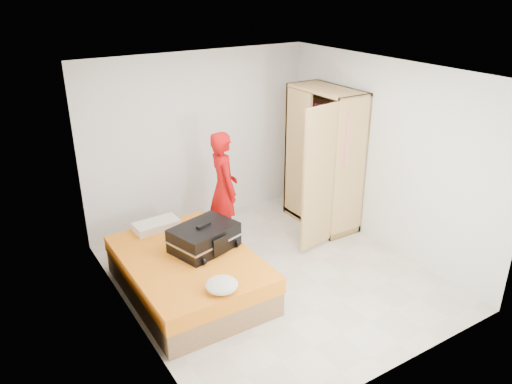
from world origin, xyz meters
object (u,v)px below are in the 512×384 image
wardrobe (323,163)px  suitcase (204,238)px  person (224,189)px  bed (189,274)px  round_cushion (222,285)px

wardrobe → suitcase: wardrobe is taller
person → wardrobe: bearing=-91.7°
bed → person: size_ratio=1.22×
suitcase → wardrobe: bearing=-2.4°
wardrobe → person: bearing=169.1°
round_cushion → person: bearing=60.5°
suitcase → round_cushion: suitcase is taller
person → suitcase: size_ratio=1.85×
wardrobe → suitcase: size_ratio=2.35×
bed → person: (0.98, 0.89, 0.57)m
person → bed: bearing=141.5°
wardrobe → round_cushion: (-2.50, -1.43, -0.43)m
suitcase → round_cushion: size_ratio=2.56×
wardrobe → round_cushion: wardrobe is taller
person → suitcase: person is taller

